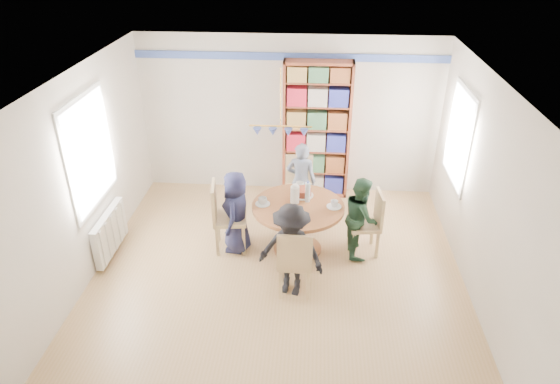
# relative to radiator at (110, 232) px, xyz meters

# --- Properties ---
(ground) EXTENTS (5.00, 5.00, 0.00)m
(ground) POSITION_rel_radiator_xyz_m (2.42, -0.30, -0.35)
(ground) COLOR tan
(room_shell) EXTENTS (5.00, 5.00, 5.00)m
(room_shell) POSITION_rel_radiator_xyz_m (2.16, 0.57, 1.30)
(room_shell) COLOR white
(room_shell) RESTS_ON ground
(radiator) EXTENTS (0.12, 1.00, 0.60)m
(radiator) POSITION_rel_radiator_xyz_m (0.00, 0.00, 0.00)
(radiator) COLOR silver
(radiator) RESTS_ON ground
(dining_table) EXTENTS (1.30, 1.30, 0.75)m
(dining_table) POSITION_rel_radiator_xyz_m (2.66, 0.28, 0.21)
(dining_table) COLOR brown
(dining_table) RESTS_ON ground
(chair_left) EXTENTS (0.52, 0.52, 1.05)m
(chair_left) POSITION_rel_radiator_xyz_m (1.60, 0.26, 0.23)
(chair_left) COLOR tan
(chair_left) RESTS_ON ground
(chair_right) EXTENTS (0.47, 0.47, 0.95)m
(chair_right) POSITION_rel_radiator_xyz_m (3.68, 0.32, 0.17)
(chair_right) COLOR tan
(chair_right) RESTS_ON ground
(chair_far) EXTENTS (0.45, 0.45, 0.99)m
(chair_far) POSITION_rel_radiator_xyz_m (2.63, 1.33, 0.19)
(chair_far) COLOR tan
(chair_far) RESTS_ON ground
(chair_near) EXTENTS (0.44, 0.44, 0.98)m
(chair_near) POSITION_rel_radiator_xyz_m (2.66, -0.71, 0.19)
(chair_near) COLOR tan
(chair_near) RESTS_ON ground
(person_left) EXTENTS (0.43, 0.63, 1.23)m
(person_left) POSITION_rel_radiator_xyz_m (1.78, 0.25, 0.27)
(person_left) COLOR #1A1B39
(person_left) RESTS_ON ground
(person_right) EXTENTS (0.50, 0.61, 1.20)m
(person_right) POSITION_rel_radiator_xyz_m (3.54, 0.28, 0.25)
(person_right) COLOR #1A3422
(person_right) RESTS_ON ground
(person_far) EXTENTS (0.50, 0.36, 1.29)m
(person_far) POSITION_rel_radiator_xyz_m (2.67, 1.21, 0.30)
(person_far) COLOR gray
(person_far) RESTS_ON ground
(person_near) EXTENTS (0.92, 0.67, 1.29)m
(person_near) POSITION_rel_radiator_xyz_m (2.61, -0.66, 0.29)
(person_near) COLOR black
(person_near) RESTS_ON ground
(bookshelf) EXTENTS (1.11, 0.33, 2.33)m
(bookshelf) POSITION_rel_radiator_xyz_m (2.88, 2.04, 0.80)
(bookshelf) COLOR brown
(bookshelf) RESTS_ON ground
(tableware) EXTENTS (1.20, 1.20, 0.32)m
(tableware) POSITION_rel_radiator_xyz_m (2.63, 0.30, 0.47)
(tableware) COLOR white
(tableware) RESTS_ON dining_table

